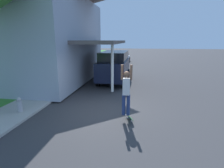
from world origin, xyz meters
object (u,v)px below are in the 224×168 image
(suv_parked, at_px, (114,66))
(fire_hydrant, at_px, (20,105))
(skateboard, at_px, (130,117))
(lawn_tree_far, at_px, (66,23))
(skateboarder, at_px, (126,90))
(car_down_street, at_px, (122,58))

(suv_parked, height_order, fire_hydrant, suv_parked)
(skateboard, bearing_deg, suv_parked, 104.10)
(lawn_tree_far, bearing_deg, fire_hydrant, -78.25)
(suv_parked, bearing_deg, skateboarder, -77.30)
(skateboarder, relative_size, skateboard, 2.47)
(suv_parked, height_order, car_down_street, suv_parked)
(suv_parked, bearing_deg, car_down_street, 93.43)
(lawn_tree_far, height_order, fire_hydrant, lawn_tree_far)
(fire_hydrant, bearing_deg, suv_parked, 65.40)
(lawn_tree_far, xyz_separation_m, skateboarder, (6.45, -9.82, -3.25))
(lawn_tree_far, distance_m, suv_parked, 6.88)
(suv_parked, bearing_deg, skateboard, -75.90)
(suv_parked, relative_size, fire_hydrant, 7.29)
(suv_parked, distance_m, skateboard, 6.62)
(lawn_tree_far, height_order, suv_parked, lawn_tree_far)
(car_down_street, height_order, fire_hydrant, car_down_street)
(lawn_tree_far, bearing_deg, suv_parked, -34.07)
(car_down_street, relative_size, skateboarder, 2.19)
(car_down_street, distance_m, skateboarder, 18.19)
(car_down_street, bearing_deg, skateboard, -82.74)
(skateboarder, bearing_deg, lawn_tree_far, 123.31)
(skateboard, bearing_deg, car_down_street, 97.26)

